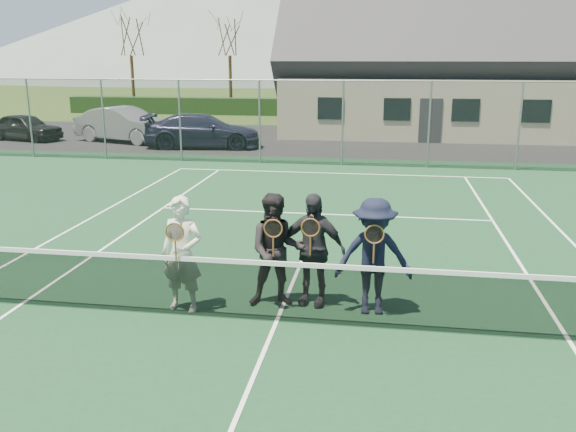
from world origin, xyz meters
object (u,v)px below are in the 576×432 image
(player_b, at_px, (276,250))
(player_d, at_px, (374,257))
(car_a, at_px, (25,127))
(car_c, at_px, (203,131))
(car_b, at_px, (125,125))
(tennis_net, at_px, (276,289))
(player_c, at_px, (312,249))
(player_a, at_px, (182,254))
(clubhouse, at_px, (439,53))

(player_b, relative_size, player_d, 1.00)
(car_a, bearing_deg, car_c, -82.02)
(car_b, relative_size, player_b, 2.66)
(car_a, height_order, car_b, car_b)
(tennis_net, relative_size, player_c, 6.49)
(car_c, xyz_separation_m, player_c, (6.65, -16.26, 0.20))
(player_b, bearing_deg, player_a, -163.24)
(car_a, relative_size, player_b, 2.02)
(player_b, bearing_deg, player_c, 14.18)
(player_d, bearing_deg, player_c, 167.52)
(player_c, bearing_deg, car_b, 121.52)
(car_c, bearing_deg, player_a, -170.89)
(car_c, bearing_deg, player_b, -166.14)
(car_c, xyz_separation_m, clubhouse, (10.22, 6.96, 3.27))
(car_b, relative_size, car_c, 0.96)
(car_b, height_order, car_c, car_b)
(player_a, distance_m, player_d, 2.91)
(car_b, xyz_separation_m, player_c, (10.69, -17.43, 0.13))
(tennis_net, height_order, clubhouse, clubhouse)
(car_a, distance_m, car_b, 4.84)
(player_d, bearing_deg, car_b, 123.43)
(car_c, height_order, clubhouse, clubhouse)
(tennis_net, xyz_separation_m, player_b, (-0.11, 0.64, 0.38))
(car_a, relative_size, car_b, 0.76)
(tennis_net, relative_size, clubhouse, 0.75)
(car_c, height_order, player_c, player_c)
(tennis_net, distance_m, player_a, 1.56)
(clubhouse, xyz_separation_m, player_b, (-4.11, -23.35, -3.07))
(player_d, bearing_deg, player_a, -173.21)
(car_a, distance_m, player_d, 24.01)
(car_a, xyz_separation_m, clubhouse, (19.09, 5.97, 3.37))
(clubhouse, bearing_deg, car_a, -162.63)
(car_c, xyz_separation_m, player_a, (4.72, -16.81, 0.20))
(car_a, bearing_deg, player_c, -123.66)
(car_a, xyz_separation_m, player_d, (16.48, -17.46, 0.30))
(car_b, relative_size, player_a, 2.66)
(player_a, bearing_deg, car_b, 115.97)
(player_a, bearing_deg, tennis_net, -8.55)
(tennis_net, relative_size, player_d, 6.49)
(car_a, distance_m, tennis_net, 23.51)
(player_c, bearing_deg, player_a, -163.96)
(player_d, bearing_deg, tennis_net, -157.70)
(player_d, bearing_deg, car_c, 114.78)
(player_a, height_order, player_c, same)
(clubhouse, distance_m, player_c, 23.69)
(car_a, distance_m, player_c, 23.21)
(clubhouse, bearing_deg, car_c, -145.73)
(car_a, bearing_deg, player_d, -122.30)
(car_b, distance_m, tennis_net, 20.90)
(car_b, xyz_separation_m, clubhouse, (14.26, 5.79, 3.20))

